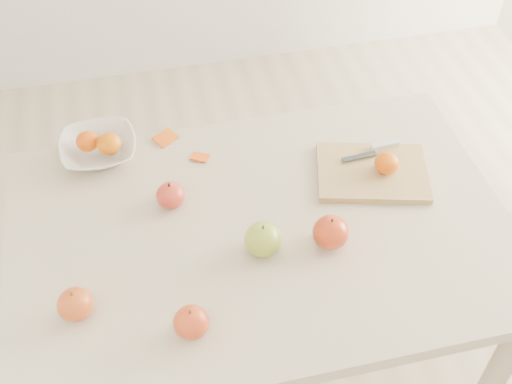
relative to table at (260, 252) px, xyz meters
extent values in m
plane|color=#C6B293|center=(0.00, 0.00, -0.65)|extent=(3.50, 3.50, 0.00)
cube|color=beige|center=(0.00, 0.00, 0.08)|extent=(1.20, 0.80, 0.04)
cylinder|color=#BCAA8E|center=(-0.54, 0.34, -0.30)|extent=(0.06, 0.06, 0.71)
cylinder|color=#BCAA8E|center=(0.54, 0.34, -0.30)|extent=(0.06, 0.06, 0.71)
cube|color=tan|center=(0.32, 0.11, 0.11)|extent=(0.32, 0.27, 0.02)
ellipsoid|color=#CD4E07|center=(0.35, 0.10, 0.14)|extent=(0.06, 0.06, 0.05)
imported|color=white|center=(-0.36, 0.34, 0.12)|extent=(0.20, 0.20, 0.05)
ellipsoid|color=#DC4F07|center=(-0.38, 0.35, 0.15)|extent=(0.06, 0.06, 0.05)
ellipsoid|color=#D56307|center=(-0.33, 0.32, 0.15)|extent=(0.06, 0.06, 0.06)
cube|color=#C9500E|center=(-0.18, 0.36, 0.10)|extent=(0.07, 0.07, 0.01)
cube|color=#E35010|center=(-0.10, 0.27, 0.10)|extent=(0.06, 0.05, 0.01)
cube|color=silver|center=(0.38, 0.18, 0.12)|extent=(0.08, 0.02, 0.01)
cube|color=#3C3F45|center=(0.30, 0.16, 0.12)|extent=(0.10, 0.02, 0.00)
ellipsoid|color=olive|center=(-0.01, -0.07, 0.14)|extent=(0.09, 0.09, 0.08)
ellipsoid|color=maroon|center=(-0.20, 0.12, 0.13)|extent=(0.07, 0.07, 0.06)
ellipsoid|color=#9F2511|center=(-0.44, -0.15, 0.13)|extent=(0.08, 0.08, 0.07)
ellipsoid|color=maroon|center=(-0.20, -0.25, 0.13)|extent=(0.07, 0.07, 0.07)
ellipsoid|color=#9A190B|center=(0.15, -0.08, 0.14)|extent=(0.08, 0.08, 0.08)
camera|label=1|loc=(-0.23, -0.97, 1.27)|focal=45.00mm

